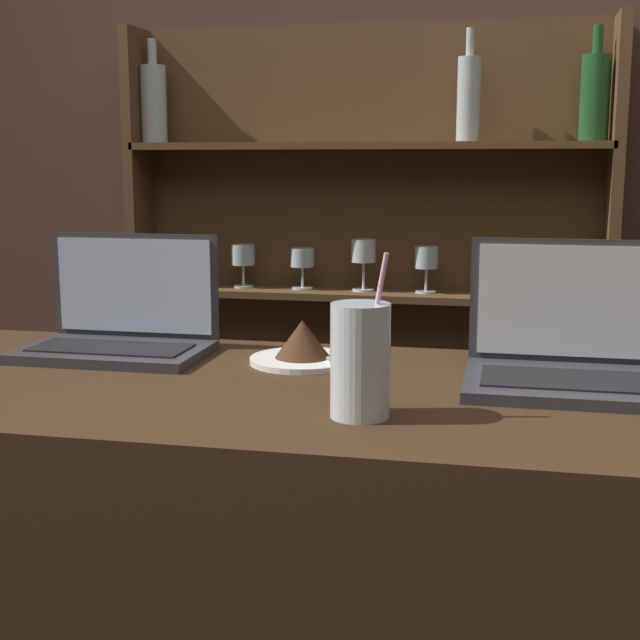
% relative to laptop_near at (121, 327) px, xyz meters
% --- Properties ---
extents(back_wall, '(7.00, 0.06, 2.70)m').
position_rel_laptop_near_xyz_m(back_wall, '(0.42, 1.12, 0.35)').
color(back_wall, '#4C3328').
rests_on(back_wall, ground_plane).
extents(back_shelf, '(1.37, 0.18, 1.68)m').
position_rel_laptop_near_xyz_m(back_shelf, '(0.29, 1.04, -0.11)').
color(back_shelf, brown).
rests_on(back_shelf, ground_plane).
extents(laptop_near, '(0.33, 0.21, 0.21)m').
position_rel_laptop_near_xyz_m(laptop_near, '(0.00, 0.00, 0.00)').
color(laptop_near, '#333338').
rests_on(laptop_near, bar_counter).
extents(laptop_far, '(0.35, 0.25, 0.22)m').
position_rel_laptop_near_xyz_m(laptop_far, '(0.81, -0.07, -0.00)').
color(laptop_far, '#333338').
rests_on(laptop_far, bar_counter).
extents(cake_plate, '(0.19, 0.19, 0.08)m').
position_rel_laptop_near_xyz_m(cake_plate, '(0.35, -0.01, -0.02)').
color(cake_plate, white).
rests_on(cake_plate, bar_counter).
extents(water_glass, '(0.08, 0.08, 0.23)m').
position_rel_laptop_near_xyz_m(water_glass, '(0.50, -0.32, 0.03)').
color(water_glass, silver).
rests_on(water_glass, bar_counter).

